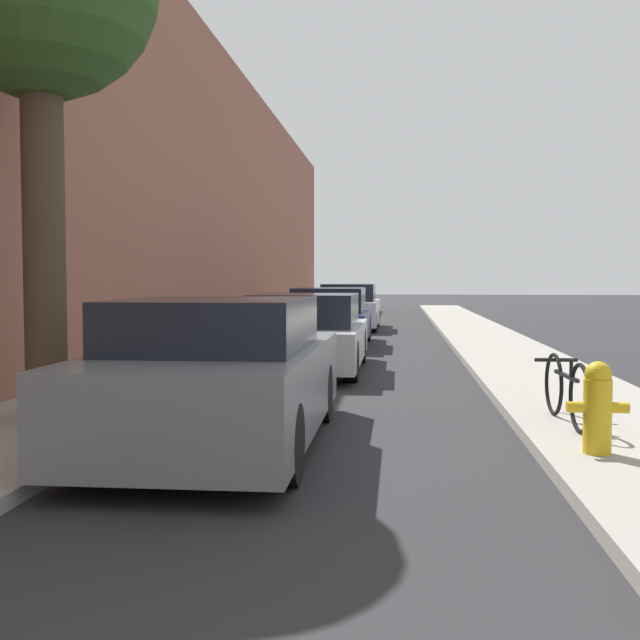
# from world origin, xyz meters

# --- Properties ---
(ground_plane) EXTENTS (120.00, 120.00, 0.00)m
(ground_plane) POSITION_xyz_m (0.00, 16.00, 0.00)
(ground_plane) COLOR #28282B
(sidewalk_left) EXTENTS (2.00, 52.00, 0.12)m
(sidewalk_left) POSITION_xyz_m (-2.90, 16.00, 0.06)
(sidewalk_left) COLOR #9E998E
(sidewalk_left) RESTS_ON ground
(sidewalk_right) EXTENTS (2.00, 52.00, 0.12)m
(sidewalk_right) POSITION_xyz_m (2.90, 16.00, 0.06)
(sidewalk_right) COLOR #9E998E
(sidewalk_right) RESTS_ON ground
(building_facade_left) EXTENTS (0.70, 52.00, 7.64)m
(building_facade_left) POSITION_xyz_m (-4.25, 16.00, 3.82)
(building_facade_left) COLOR #9E604C
(building_facade_left) RESTS_ON ground
(parked_car_grey) EXTENTS (1.82, 4.25, 1.38)m
(parked_car_grey) POSITION_xyz_m (-0.93, 6.72, 0.67)
(parked_car_grey) COLOR black
(parked_car_grey) RESTS_ON ground
(parked_car_silver) EXTENTS (1.85, 4.30, 1.31)m
(parked_car_silver) POSITION_xyz_m (-0.82, 12.61, 0.62)
(parked_car_silver) COLOR black
(parked_car_silver) RESTS_ON ground
(parked_car_navy) EXTENTS (1.79, 4.26, 1.35)m
(parked_car_navy) POSITION_xyz_m (-0.87, 17.66, 0.64)
(parked_car_navy) COLOR black
(parked_car_navy) RESTS_ON ground
(parked_car_white) EXTENTS (1.78, 4.44, 1.40)m
(parked_car_white) POSITION_xyz_m (-0.79, 23.54, 0.66)
(parked_car_white) COLOR black
(parked_car_white) RESTS_ON ground
(fire_hydrant) EXTENTS (0.50, 0.23, 0.77)m
(fire_hydrant) POSITION_xyz_m (2.35, 6.24, 0.51)
(fire_hydrant) COLOR gold
(fire_hydrant) RESTS_ON sidewalk_right
(bicycle) EXTENTS (0.44, 1.62, 0.66)m
(bicycle) POSITION_xyz_m (2.38, 7.56, 0.46)
(bicycle) COLOR black
(bicycle) RESTS_ON sidewalk_right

